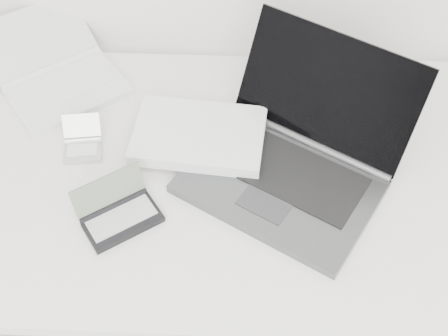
{
  "coord_description": "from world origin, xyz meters",
  "views": [
    {
      "loc": [
        0.0,
        0.65,
        1.84
      ],
      "look_at": [
        -0.03,
        1.51,
        0.79
      ],
      "focal_mm": 50.0,
      "sensor_mm": 36.0,
      "label": 1
    }
  ],
  "objects_px": {
    "netbook_open_white": "(58,76)",
    "palmtop_charcoal": "(119,213)",
    "desk": "(237,184)",
    "laptop_large": "(262,150)"
  },
  "relations": [
    {
      "from": "desk",
      "to": "netbook_open_white",
      "type": "bearing_deg",
      "value": 149.47
    },
    {
      "from": "laptop_large",
      "to": "netbook_open_white",
      "type": "distance_m",
      "value": 0.58
    },
    {
      "from": "netbook_open_white",
      "to": "palmtop_charcoal",
      "type": "relative_size",
      "value": 2.22
    },
    {
      "from": "desk",
      "to": "palmtop_charcoal",
      "type": "bearing_deg",
      "value": -150.88
    },
    {
      "from": "laptop_large",
      "to": "palmtop_charcoal",
      "type": "xyz_separation_m",
      "value": [
        -0.3,
        -0.17,
        -0.03
      ]
    },
    {
      "from": "palmtop_charcoal",
      "to": "desk",
      "type": "bearing_deg",
      "value": -5.34
    },
    {
      "from": "laptop_large",
      "to": "netbook_open_white",
      "type": "relative_size",
      "value": 1.5
    },
    {
      "from": "netbook_open_white",
      "to": "laptop_large",
      "type": "bearing_deg",
      "value": -61.67
    },
    {
      "from": "laptop_large",
      "to": "palmtop_charcoal",
      "type": "relative_size",
      "value": 3.34
    },
    {
      "from": "laptop_large",
      "to": "desk",
      "type": "bearing_deg",
      "value": -121.24
    }
  ]
}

